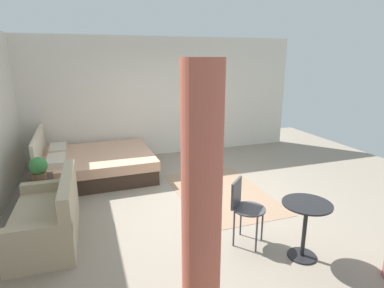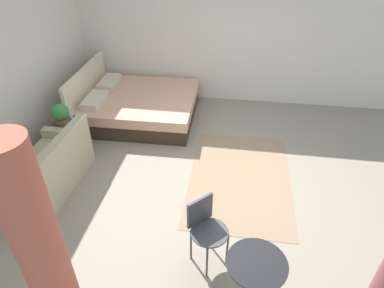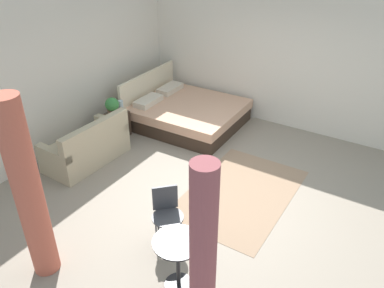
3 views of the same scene
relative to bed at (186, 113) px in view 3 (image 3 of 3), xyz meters
name	(u,v)px [view 3 (image 3 of 3)]	position (x,y,z in m)	size (l,w,h in m)	color
ground_plane	(222,191)	(-1.72, -1.82, -0.27)	(8.71, 9.65, 0.02)	gray
wall_back	(67,72)	(-1.72, 1.51, 1.15)	(8.71, 0.12, 2.83)	silver
wall_right	(292,61)	(1.13, -1.82, 1.15)	(0.12, 6.65, 2.83)	silver
area_rug	(240,193)	(-1.62, -2.10, -0.26)	(2.35, 1.53, 0.01)	#93755B
bed	(186,113)	(0.00, 0.00, 0.00)	(1.95, 2.19, 0.99)	#38281E
couch	(88,148)	(-2.23, 0.68, 0.03)	(1.52, 0.81, 0.86)	tan
nightstand	(117,125)	(-1.22, 0.87, 0.00)	(0.44, 0.36, 0.53)	#38281E
potted_plant	(112,106)	(-1.32, 0.85, 0.46)	(0.27, 0.27, 0.37)	brown
vase	(121,106)	(-1.10, 0.83, 0.38)	(0.10, 0.10, 0.23)	silver
balcony_table	(178,255)	(-3.67, -2.26, 0.23)	(0.58, 0.58, 0.72)	black
cafe_chair_near_window	(167,210)	(-3.13, -1.72, 0.28)	(0.60, 0.60, 0.86)	#3F3F44
curtain_left	(203,280)	(-4.32, -2.97, 0.92)	(0.23, 0.23, 2.37)	#994C51
curtain_right	(28,193)	(-4.32, -0.69, 0.92)	(0.32, 0.32, 2.37)	#C15B47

